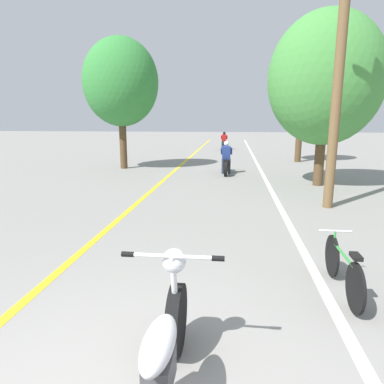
# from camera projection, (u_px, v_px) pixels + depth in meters

# --- Properties ---
(lane_stripe_center) EXTENTS (0.14, 48.00, 0.01)m
(lane_stripe_center) POSITION_uv_depth(u_px,v_px,m) (172.00, 173.00, 14.50)
(lane_stripe_center) COLOR yellow
(lane_stripe_center) RESTS_ON ground
(lane_stripe_edge) EXTENTS (0.14, 48.00, 0.01)m
(lane_stripe_edge) POSITION_uv_depth(u_px,v_px,m) (263.00, 174.00, 14.07)
(lane_stripe_edge) COLOR white
(lane_stripe_edge) RESTS_ON ground
(utility_pole) EXTENTS (1.10, 0.24, 6.51)m
(utility_pole) POSITION_uv_depth(u_px,v_px,m) (339.00, 71.00, 8.12)
(utility_pole) COLOR brown
(utility_pole) RESTS_ON ground
(roadside_tree_right_near) EXTENTS (3.69, 3.32, 5.62)m
(roadside_tree_right_near) POSITION_uv_depth(u_px,v_px,m) (326.00, 79.00, 11.03)
(roadside_tree_right_near) COLOR #513A23
(roadside_tree_right_near) RESTS_ON ground
(roadside_tree_right_far) EXTENTS (2.82, 2.54, 5.54)m
(roadside_tree_right_far) POSITION_uv_depth(u_px,v_px,m) (302.00, 86.00, 17.43)
(roadside_tree_right_far) COLOR #513A23
(roadside_tree_right_far) RESTS_ON ground
(roadside_tree_left) EXTENTS (3.33, 3.00, 5.73)m
(roadside_tree_left) POSITION_uv_depth(u_px,v_px,m) (121.00, 83.00, 15.02)
(roadside_tree_left) COLOR #513A23
(roadside_tree_left) RESTS_ON ground
(motorcycle_foreground) EXTENTS (0.91, 2.22, 1.09)m
(motorcycle_foreground) POSITION_uv_depth(u_px,v_px,m) (161.00, 359.00, 2.58)
(motorcycle_foreground) COLOR black
(motorcycle_foreground) RESTS_ON ground
(motorcycle_rider_lead) EXTENTS (0.50, 2.00, 1.35)m
(motorcycle_rider_lead) POSITION_uv_depth(u_px,v_px,m) (226.00, 161.00, 14.17)
(motorcycle_rider_lead) COLOR black
(motorcycle_rider_lead) RESTS_ON ground
(motorcycle_rider_far) EXTENTS (0.50, 2.00, 1.32)m
(motorcycle_rider_far) POSITION_uv_depth(u_px,v_px,m) (224.00, 143.00, 25.28)
(motorcycle_rider_far) COLOR black
(motorcycle_rider_far) RESTS_ON ground
(bicycle_parked) EXTENTS (0.44, 1.57, 0.70)m
(bicycle_parked) POSITION_uv_depth(u_px,v_px,m) (343.00, 268.00, 4.43)
(bicycle_parked) COLOR black
(bicycle_parked) RESTS_ON ground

